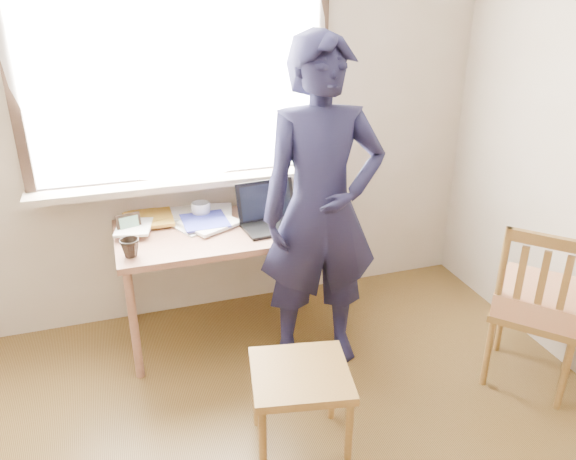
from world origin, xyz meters
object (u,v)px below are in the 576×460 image
object	(u,v)px
side_chair	(540,302)
mug_dark	(130,248)
mug_white	(201,210)
person	(321,211)
laptop	(271,216)
desk	(232,239)
work_chair	(300,384)

from	to	relation	value
side_chair	mug_dark	bearing A→B (deg)	159.01
mug_white	side_chair	distance (m)	1.99
side_chair	person	xyz separation A→B (m)	(-1.02, 0.58, 0.42)
laptop	mug_white	bearing A→B (deg)	146.60
mug_dark	desk	bearing A→B (deg)	18.74
desk	person	world-z (taller)	person
mug_white	laptop	bearing A→B (deg)	-33.40
side_chair	person	size ratio (longest dim) A/B	0.52
work_chair	side_chair	xyz separation A→B (m)	(1.37, 0.09, 0.12)
work_chair	mug_white	bearing A→B (deg)	99.02
mug_white	mug_dark	bearing A→B (deg)	-137.08
desk	mug_dark	size ratio (longest dim) A/B	12.73
laptop	mug_white	world-z (taller)	laptop
desk	mug_dark	bearing A→B (deg)	-161.26
work_chair	person	world-z (taller)	person
mug_white	side_chair	xyz separation A→B (m)	(1.58, -1.20, -0.26)
desk	mug_white	world-z (taller)	mug_white
mug_white	mug_dark	size ratio (longest dim) A/B	1.14
mug_white	person	bearing A→B (deg)	-47.86
side_chair	person	distance (m)	1.25
desk	work_chair	distance (m)	1.10
laptop	side_chair	distance (m)	1.55
desk	side_chair	size ratio (longest dim) A/B	1.40
desk	side_chair	distance (m)	1.74
mug_dark	side_chair	xyz separation A→B (m)	(2.03, -0.78, -0.26)
work_chair	side_chair	distance (m)	1.38
work_chair	side_chair	size ratio (longest dim) A/B	0.54
desk	side_chair	world-z (taller)	side_chair
mug_dark	side_chair	world-z (taller)	side_chair
desk	mug_white	distance (m)	0.29
desk	side_chair	xyz separation A→B (m)	(1.44, -0.98, -0.14)
mug_white	person	xyz separation A→B (m)	(0.55, -0.61, 0.16)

